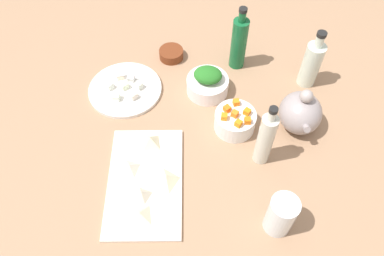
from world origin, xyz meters
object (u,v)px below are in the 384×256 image
(plate_tofu, at_px, (125,89))
(bottle_0, at_px, (265,139))
(bottle_1, at_px, (239,43))
(bottle_2, at_px, (312,63))
(drinking_glass_0, at_px, (281,215))
(cutting_board, at_px, (145,181))
(bowl_small_side, at_px, (171,54))
(teapot, at_px, (300,113))
(bowl_carrots, at_px, (235,121))
(bowl_greens, at_px, (207,85))

(plate_tofu, distance_m, bottle_0, 0.50)
(bottle_1, distance_m, bottle_2, 0.24)
(bottle_2, xyz_separation_m, drinking_glass_0, (0.50, -0.17, -0.02))
(cutting_board, distance_m, bottle_1, 0.55)
(cutting_board, distance_m, bowl_small_side, 0.50)
(teapot, distance_m, bottle_0, 0.17)
(teapot, bearing_deg, plate_tofu, -105.16)
(bowl_carrots, xyz_separation_m, bowl_small_side, (-0.31, -0.20, -0.01))
(cutting_board, relative_size, plate_tofu, 1.42)
(bottle_0, bearing_deg, teapot, 133.40)
(bottle_1, bearing_deg, plate_tofu, -72.33)
(bowl_small_side, xyz_separation_m, bottle_2, (0.12, 0.46, 0.07))
(bowl_carrots, distance_m, bottle_1, 0.28)
(bowl_carrots, relative_size, drinking_glass_0, 0.97)
(bowl_greens, relative_size, bowl_small_side, 1.60)
(cutting_board, distance_m, bottle_2, 0.65)
(cutting_board, relative_size, bowl_carrots, 2.74)
(bottle_1, bearing_deg, cutting_board, -32.19)
(plate_tofu, xyz_separation_m, bottle_1, (-0.12, 0.38, 0.09))
(bowl_small_side, distance_m, bottle_0, 0.51)
(teapot, height_order, bottle_0, bottle_0)
(bowl_small_side, bearing_deg, bottle_1, 80.94)
(plate_tofu, relative_size, teapot, 1.55)
(plate_tofu, height_order, bowl_small_side, bowl_small_side)
(bottle_2, bearing_deg, teapot, -19.08)
(bottle_1, xyz_separation_m, bottle_2, (0.09, 0.23, -0.01))
(plate_tofu, relative_size, bowl_small_side, 2.84)
(bowl_carrots, height_order, teapot, teapot)
(bottle_0, xyz_separation_m, bottle_2, (-0.30, 0.19, -0.01))
(plate_tofu, bearing_deg, bottle_1, 107.67)
(bowl_small_side, bearing_deg, teapot, 52.30)
(bottle_0, xyz_separation_m, bottle_1, (-0.39, -0.04, 0.00))
(teapot, relative_size, bottle_1, 0.67)
(bowl_greens, relative_size, bowl_carrots, 1.09)
(cutting_board, distance_m, bowl_greens, 0.38)
(bowl_small_side, height_order, teapot, teapot)
(plate_tofu, relative_size, bottle_0, 1.05)
(bowl_greens, bearing_deg, bowl_small_side, -142.77)
(drinking_glass_0, bearing_deg, teapot, 161.75)
(bottle_0, distance_m, bottle_1, 0.39)
(drinking_glass_0, bearing_deg, bottle_0, -174.85)
(plate_tofu, relative_size, drinking_glass_0, 1.88)
(bottle_0, height_order, bottle_1, bottle_1)
(plate_tofu, height_order, bottle_2, bottle_2)
(drinking_glass_0, bearing_deg, bowl_greens, -160.46)
(bowl_carrots, xyz_separation_m, drinking_glass_0, (0.32, 0.09, 0.03))
(bottle_1, bearing_deg, bottle_2, 69.36)
(teapot, height_order, bottle_1, bottle_1)
(cutting_board, height_order, bowl_small_side, bowl_small_side)
(drinking_glass_0, bearing_deg, bottle_1, -174.31)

